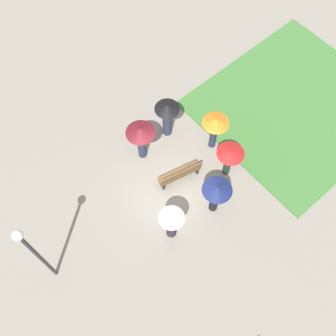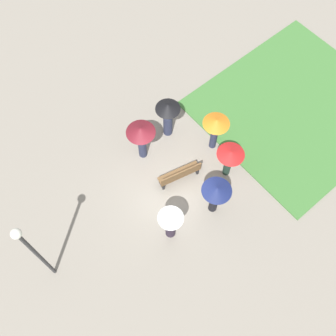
% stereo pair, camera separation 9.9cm
% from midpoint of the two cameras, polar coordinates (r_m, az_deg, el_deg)
% --- Properties ---
extents(ground_plane, '(90.00, 90.00, 0.00)m').
position_cam_midpoint_polar(ground_plane, '(16.77, 0.81, -2.49)').
color(ground_plane, gray).
extents(lawn_patch_near, '(7.75, 7.13, 0.06)m').
position_cam_midpoint_polar(lawn_patch_near, '(19.48, 17.17, 7.83)').
color(lawn_patch_near, '#427A38').
rests_on(lawn_patch_near, ground_plane).
extents(park_bench, '(1.77, 0.81, 0.90)m').
position_cam_midpoint_polar(park_bench, '(16.48, 1.79, -0.87)').
color(park_bench, brown).
rests_on(park_bench, ground_plane).
extents(lamp_post, '(0.32, 0.32, 4.54)m').
position_cam_midpoint_polar(lamp_post, '(13.48, -17.76, -10.42)').
color(lamp_post, '#2D2D30').
rests_on(lamp_post, ground_plane).
extents(crowd_person_orange, '(1.06, 1.06, 1.92)m').
position_cam_midpoint_polar(crowd_person_orange, '(16.49, 6.65, 5.62)').
color(crowd_person_orange, '#282D47').
rests_on(crowd_person_orange, ground_plane).
extents(crowd_person_black, '(1.00, 1.00, 1.99)m').
position_cam_midpoint_polar(crowd_person_black, '(16.83, 0.15, 7.34)').
color(crowd_person_black, '#282D47').
rests_on(crowd_person_black, ground_plane).
extents(crowd_person_red, '(1.07, 1.07, 1.69)m').
position_cam_midpoint_polar(crowd_person_red, '(16.08, 8.56, 1.48)').
color(crowd_person_red, '#1E3328').
rests_on(crowd_person_red, ground_plane).
extents(crowd_person_white, '(0.92, 0.92, 1.82)m').
position_cam_midpoint_polar(crowd_person_white, '(14.97, 0.55, -7.39)').
color(crowd_person_white, '#2D2333').
rests_on(crowd_person_white, ground_plane).
extents(crowd_person_navy, '(1.10, 1.10, 1.89)m').
position_cam_midpoint_polar(crowd_person_navy, '(15.23, 6.69, -3.49)').
color(crowd_person_navy, black).
rests_on(crowd_person_navy, ground_plane).
extents(crowd_person_maroon, '(1.14, 1.14, 2.00)m').
position_cam_midpoint_polar(crowd_person_maroon, '(16.14, -3.48, 4.47)').
color(crowd_person_maroon, '#282D47').
rests_on(crowd_person_maroon, ground_plane).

